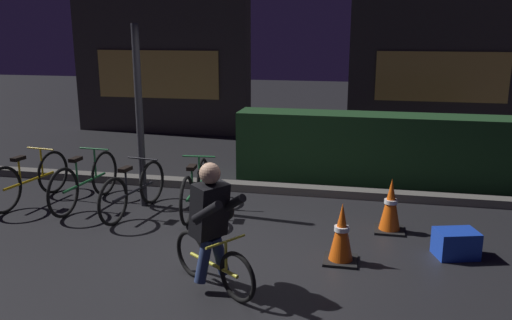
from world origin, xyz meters
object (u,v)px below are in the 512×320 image
blue_crate (456,244)px  parked_bike_center_right (195,189)px  parked_bike_leftmost (30,180)px  parked_bike_left_mid (85,181)px  traffic_cone_near (342,234)px  street_post (140,118)px  traffic_cone_far (391,206)px  parked_bike_center_left (134,190)px  cyclist (213,225)px

blue_crate → parked_bike_center_right: bearing=166.5°
parked_bike_leftmost → parked_bike_left_mid: (0.84, 0.05, 0.01)m
parked_bike_center_right → traffic_cone_near: 2.34m
street_post → blue_crate: (4.06, -0.90, -1.10)m
parked_bike_leftmost → traffic_cone_far: parked_bike_leftmost is taller
parked_bike_center_left → cyclist: cyclist is taller
parked_bike_left_mid → parked_bike_center_left: bearing=-98.4°
parked_bike_left_mid → parked_bike_center_right: 1.61m
parked_bike_left_mid → traffic_cone_far: 4.17m
parked_bike_left_mid → parked_bike_center_left: 0.83m
parked_bike_center_left → traffic_cone_near: (2.82, -0.96, -0.01)m
parked_bike_leftmost → parked_bike_center_left: bearing=-86.8°
parked_bike_leftmost → traffic_cone_near: size_ratio=2.44×
parked_bike_center_left → traffic_cone_near: parked_bike_center_left is taller
parked_bike_left_mid → parked_bike_center_left: size_ratio=1.08×
parked_bike_center_left → blue_crate: bearing=-89.5°
traffic_cone_near → blue_crate: 1.30m
parked_bike_left_mid → cyclist: cyclist is taller
traffic_cone_far → cyclist: size_ratio=0.54×
street_post → parked_bike_center_right: 1.23m
parked_bike_leftmost → parked_bike_center_left: (1.65, -0.12, -0.01)m
parked_bike_left_mid → parked_bike_center_left: (0.81, -0.18, -0.02)m
street_post → parked_bike_left_mid: bearing=-168.3°
parked_bike_leftmost → parked_bike_center_right: size_ratio=1.02×
cyclist → traffic_cone_near: bearing=70.0°
parked_bike_left_mid → blue_crate: 4.92m
street_post → traffic_cone_far: 3.51m
blue_crate → traffic_cone_near: bearing=-161.9°
parked_bike_center_right → blue_crate: bearing=-108.8°
parked_bike_center_right → parked_bike_leftmost: bearing=86.9°
street_post → traffic_cone_near: street_post is taller
parked_bike_leftmost → cyclist: cyclist is taller
parked_bike_center_left → street_post: bearing=10.8°
parked_bike_center_left → parked_bike_center_right: (0.80, 0.22, 0.01)m
street_post → parked_bike_leftmost: (-1.64, -0.22, -0.91)m
traffic_cone_far → traffic_cone_near: bearing=-117.9°
parked_bike_left_mid → traffic_cone_near: parked_bike_left_mid is taller
cyclist → parked_bike_center_right: bearing=148.0°
parked_bike_leftmost → traffic_cone_far: (5.01, -0.06, -0.01)m
parked_bike_left_mid → cyclist: size_ratio=1.34×
parked_bike_center_right → traffic_cone_far: (2.56, -0.16, -0.01)m
parked_bike_left_mid → parked_bike_center_left: parked_bike_left_mid is taller
street_post → parked_bike_center_left: size_ratio=1.62×
parked_bike_center_right → parked_bike_center_left: bearing=100.0°
blue_crate → cyclist: cyclist is taller
parked_bike_left_mid → parked_bike_leftmost: bearing=97.5°
street_post → traffic_cone_near: size_ratio=3.79×
cyclist → street_post: bearing=163.0°
parked_bike_leftmost → traffic_cone_far: 5.01m
traffic_cone_near → traffic_cone_far: bearing=62.1°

